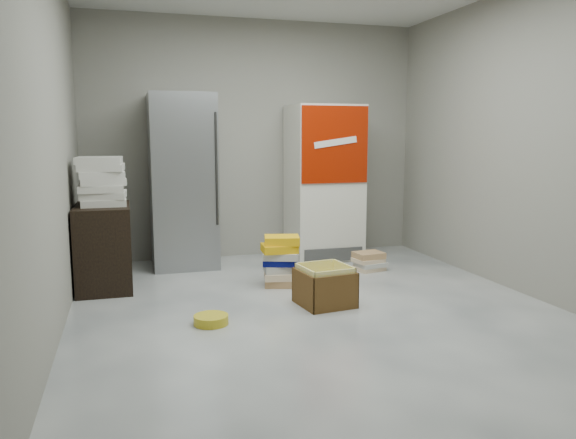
# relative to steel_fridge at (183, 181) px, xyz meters

# --- Properties ---
(ground) EXTENTS (5.00, 5.00, 0.00)m
(ground) POSITION_rel_steel_fridge_xyz_m (0.90, -2.13, -0.95)
(ground) COLOR silver
(ground) RESTS_ON ground
(room_shell) EXTENTS (4.04, 5.04, 2.82)m
(room_shell) POSITION_rel_steel_fridge_xyz_m (0.90, -2.13, 0.85)
(room_shell) COLOR gray
(room_shell) RESTS_ON ground
(steel_fridge) EXTENTS (0.70, 0.72, 1.90)m
(steel_fridge) POSITION_rel_steel_fridge_xyz_m (0.00, 0.00, 0.00)
(steel_fridge) COLOR #9FA1A7
(steel_fridge) RESTS_ON ground
(coke_cooler) EXTENTS (0.80, 0.73, 1.80)m
(coke_cooler) POSITION_rel_steel_fridge_xyz_m (1.65, -0.01, -0.05)
(coke_cooler) COLOR silver
(coke_cooler) RESTS_ON ground
(wood_shelf) EXTENTS (0.50, 0.80, 0.80)m
(wood_shelf) POSITION_rel_steel_fridge_xyz_m (-0.83, -0.73, -0.55)
(wood_shelf) COLOR black
(wood_shelf) RESTS_ON ground
(supply_box_stack) EXTENTS (0.45, 0.43, 0.45)m
(supply_box_stack) POSITION_rel_steel_fridge_xyz_m (-0.82, -0.74, 0.08)
(supply_box_stack) COLOR beige
(supply_box_stack) RESTS_ON wood_shelf
(phonebook_stack_main) EXTENTS (0.41, 0.36, 0.49)m
(phonebook_stack_main) POSITION_rel_steel_fridge_xyz_m (0.82, -1.12, -0.71)
(phonebook_stack_main) COLOR tan
(phonebook_stack_main) RESTS_ON ground
(phonebook_stack_side) EXTENTS (0.37, 0.30, 0.20)m
(phonebook_stack_side) POSITION_rel_steel_fridge_xyz_m (1.90, -0.79, -0.85)
(phonebook_stack_side) COLOR beige
(phonebook_stack_side) RESTS_ON ground
(cardboard_box) EXTENTS (0.48, 0.48, 0.35)m
(cardboard_box) POSITION_rel_steel_fridge_xyz_m (1.01, -1.84, -0.81)
(cardboard_box) COLOR yellow
(cardboard_box) RESTS_ON ground
(bucket_lid) EXTENTS (0.29, 0.29, 0.07)m
(bucket_lid) POSITION_rel_steel_fridge_xyz_m (-0.01, -2.07, -0.91)
(bucket_lid) COLOR gold
(bucket_lid) RESTS_ON ground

